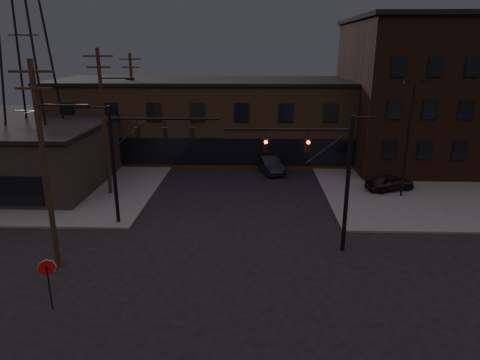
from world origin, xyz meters
The scene contains 18 objects.
ground centered at (0.00, 0.00, 0.00)m, with size 140.00×140.00×0.00m, color black.
sidewalk_ne centered at (22.00, 22.00, 0.07)m, with size 30.00×30.00×0.15m, color #474744.
sidewalk_nw centered at (-22.00, 22.00, 0.07)m, with size 30.00×30.00×0.15m, color #474744.
building_row centered at (0.00, 28.00, 4.00)m, with size 40.00×12.00×8.00m, color #483A26.
building_right centered at (22.00, 26.00, 7.00)m, with size 22.00×16.00×14.00m, color black.
building_left centered at (-20.00, 16.00, 2.50)m, with size 16.00×12.00×5.00m, color black.
traffic_signal_near centered at (5.36, 4.50, 4.93)m, with size 7.12×0.24×8.00m.
traffic_signal_far centered at (-6.72, 8.00, 5.01)m, with size 7.12×0.24×8.00m.
stop_sign centered at (-8.00, -1.99, 1.84)m, with size 0.72×0.33×2.48m.
utility_pole_near centered at (-9.43, 2.00, 5.87)m, with size 3.70×0.28×11.00m.
utility_pole_mid centered at (-10.44, 14.00, 6.13)m, with size 3.70×0.28×11.50m.
utility_pole_far centered at (-11.50, 26.00, 5.78)m, with size 2.20×0.28×11.00m.
transmission_tower centered at (-18.00, 18.00, 12.50)m, with size 7.00×7.00×25.00m, color black, non-canonical shape.
lot_light_a centered at (13.00, 14.00, 5.51)m, with size 1.50×0.28×9.14m.
lot_light_b centered at (19.00, 19.00, 5.51)m, with size 1.50×0.28×9.14m.
parked_car_lot_a centered at (12.48, 15.45, 0.84)m, with size 1.64×4.07×1.39m, color black.
parked_car_lot_b centered at (18.12, 24.58, 0.88)m, with size 2.05×5.04×1.46m, color silver.
car_crossing centered at (2.73, 21.01, 0.79)m, with size 1.67×4.80×1.58m, color black.
Camera 1 is at (1.17, -18.71, 11.46)m, focal length 32.00 mm.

